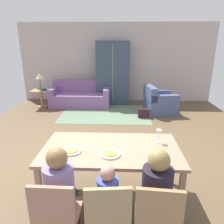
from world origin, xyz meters
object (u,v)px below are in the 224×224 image
object	(u,v)px
couch	(81,97)
person_woman	(155,201)
book_upper	(46,89)
table_lamp	(39,77)
book_lower	(48,89)
dining_table	(111,153)
dining_chair_man	(57,212)
person_man	(62,198)
wine_glass	(159,133)
side_table	(42,96)
person_child	(108,206)
plate_near_child	(110,154)
armoire	(113,73)
dining_chair_woman	(157,216)
armchair	(159,102)
plate_near_man	(72,151)
handbag	(144,113)
dining_chair_child	(108,214)

from	to	relation	value
couch	person_woman	bearing A→B (deg)	-71.48
book_upper	table_lamp	bearing A→B (deg)	166.85
book_lower	dining_table	bearing A→B (deg)	-62.07
dining_chair_man	person_man	bearing A→B (deg)	89.37
wine_glass	side_table	size ratio (longest dim) A/B	0.32
person_man	person_child	bearing A→B (deg)	-0.63
table_lamp	wine_glass	bearing A→B (deg)	-52.44
plate_near_child	book_lower	bearing A→B (deg)	116.97
person_woman	book_upper	bearing A→B (deg)	119.86
armoire	dining_chair_woman	bearing A→B (deg)	-83.59
person_woman	book_upper	world-z (taller)	person_woman
armchair	plate_near_man	bearing A→B (deg)	-114.05
dining_chair_man	couch	size ratio (longest dim) A/B	0.45
person_child	book_lower	xyz separation A→B (m)	(-2.26, 4.93, 0.16)
armoire	book_upper	distance (m)	2.28
dining_table	person_child	bearing A→B (deg)	-90.25
couch	side_table	distance (m)	1.27
armoire	table_lamp	size ratio (longest dim) A/B	3.89
person_child	handbag	xyz separation A→B (m)	(0.78, 3.99, -0.30)
couch	armchair	bearing A→B (deg)	-14.87
dining_chair_woman	wine_glass	bearing A→B (deg)	81.26
plate_near_man	plate_near_child	distance (m)	0.49
couch	dining_chair_woman	bearing A→B (deg)	-72.14
dining_table	armchair	distance (m)	4.04
person_woman	couch	distance (m)	5.43
plate_near_child	wine_glass	world-z (taller)	wine_glass
plate_near_man	person_child	world-z (taller)	person_child
side_table	book_upper	distance (m)	0.31
dining_chair_child	dining_chair_woman	world-z (taller)	same
book_upper	armchair	bearing A→B (deg)	-5.84
wine_glass	book_upper	world-z (taller)	wine_glass
dining_chair_man	dining_chair_woman	xyz separation A→B (m)	(0.96, 0.00, 0.00)
person_man	couch	world-z (taller)	person_man
dining_table	plate_near_man	world-z (taller)	plate_near_man
person_child	couch	size ratio (longest dim) A/B	0.47
dining_table	book_lower	xyz separation A→B (m)	(-2.27, 4.27, -0.09)
couch	armchair	distance (m)	2.60
person_woman	book_lower	bearing A→B (deg)	119.16
plate_near_man	dining_chair_child	size ratio (longest dim) A/B	0.29
couch	armoire	size ratio (longest dim) A/B	0.93
plate_near_man	person_woman	world-z (taller)	person_woman
plate_near_man	armoire	bearing A→B (deg)	86.33
person_woman	couch	xyz separation A→B (m)	(-1.72, 5.14, -0.21)
person_child	couch	world-z (taller)	person_child
person_woman	dining_table	bearing A→B (deg)	126.47
plate_near_child	dining_chair_child	size ratio (longest dim) A/B	0.29
book_lower	armchair	bearing A→B (deg)	-7.32
person_woman	book_lower	world-z (taller)	person_woman
dining_table	person_man	world-z (taller)	person_man
plate_near_child	dining_table	bearing A→B (deg)	90.00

